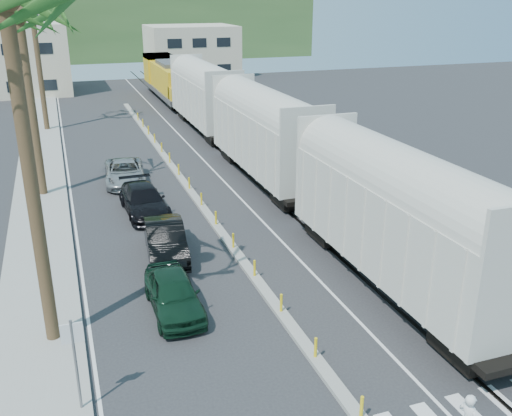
{
  "coord_description": "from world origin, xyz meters",
  "views": [
    {
      "loc": [
        -6.96,
        -12.07,
        11.18
      ],
      "look_at": [
        1.08,
        10.9,
        2.0
      ],
      "focal_mm": 40.0,
      "sensor_mm": 36.0,
      "label": 1
    }
  ],
  "objects": [
    {
      "name": "car_lead",
      "position": [
        -3.68,
        6.57,
        0.74
      ],
      "size": [
        1.8,
        4.39,
        1.49
      ],
      "primitive_type": "imported",
      "rotation": [
        0.0,
        0.0,
        0.0
      ],
      "color": "black",
      "rests_on": "ground"
    },
    {
      "name": "buildings",
      "position": [
        -6.41,
        71.66,
        4.36
      ],
      "size": [
        38.0,
        27.0,
        10.0
      ],
      "color": "beige",
      "rests_on": "ground"
    },
    {
      "name": "rails",
      "position": [
        5.0,
        28.0,
        0.03
      ],
      "size": [
        1.56,
        100.0,
        0.06
      ],
      "color": "black",
      "rests_on": "ground"
    },
    {
      "name": "ground",
      "position": [
        0.0,
        0.0,
        0.0
      ],
      "size": [
        140.0,
        140.0,
        0.0
      ],
      "primitive_type": "plane",
      "color": "#28282B",
      "rests_on": "ground"
    },
    {
      "name": "lane_markings",
      "position": [
        -2.15,
        25.0,
        0.0
      ],
      "size": [
        9.42,
        90.0,
        0.01
      ],
      "color": "silver",
      "rests_on": "ground"
    },
    {
      "name": "freight_train",
      "position": [
        5.0,
        26.23,
        2.91
      ],
      "size": [
        3.0,
        60.94,
        5.85
      ],
      "color": "beige",
      "rests_on": "ground"
    },
    {
      "name": "median",
      "position": [
        0.0,
        19.96,
        0.09
      ],
      "size": [
        0.45,
        60.0,
        0.85
      ],
      "color": "gray",
      "rests_on": "ground"
    },
    {
      "name": "car_second",
      "position": [
        -3.06,
        11.38,
        0.8
      ],
      "size": [
        2.54,
        5.13,
        1.59
      ],
      "primitive_type": "imported",
      "rotation": [
        0.0,
        0.0,
        -0.09
      ],
      "color": "black",
      "rests_on": "ground"
    },
    {
      "name": "street_sign",
      "position": [
        -7.3,
        2.0,
        1.97
      ],
      "size": [
        0.6,
        0.08,
        3.0
      ],
      "color": "slate",
      "rests_on": "ground"
    },
    {
      "name": "hillside",
      "position": [
        0.0,
        100.0,
        6.0
      ],
      "size": [
        80.0,
        20.0,
        12.0
      ],
      "primitive_type": "cube",
      "color": "#385628",
      "rests_on": "ground"
    },
    {
      "name": "sidewalk",
      "position": [
        -8.5,
        25.0,
        0.07
      ],
      "size": [
        3.0,
        90.0,
        0.15
      ],
      "primitive_type": "cube",
      "color": "gray",
      "rests_on": "ground"
    },
    {
      "name": "car_third",
      "position": [
        -3.14,
        17.11,
        0.75
      ],
      "size": [
        2.58,
        5.36,
        1.5
      ],
      "primitive_type": "imported",
      "rotation": [
        0.0,
        0.0,
        0.05
      ],
      "color": "black",
      "rests_on": "ground"
    },
    {
      "name": "palm_trees",
      "position": [
        -8.1,
        22.7,
        10.81
      ],
      "size": [
        3.5,
        37.2,
        13.75
      ],
      "color": "brown",
      "rests_on": "ground"
    },
    {
      "name": "car_rear",
      "position": [
        -3.45,
        22.82,
        0.72
      ],
      "size": [
        3.23,
        5.56,
        1.44
      ],
      "primitive_type": "imported",
      "rotation": [
        0.0,
        0.0,
        -0.08
      ],
      "color": "#999C9E",
      "rests_on": "ground"
    }
  ]
}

